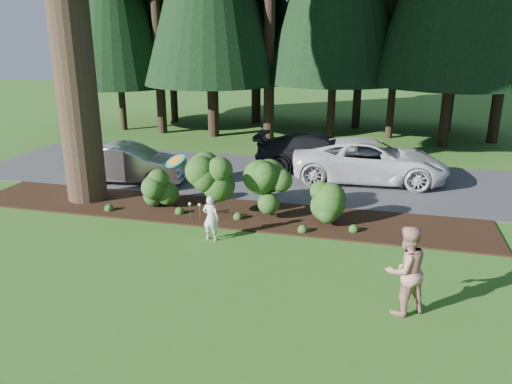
{
  "coord_description": "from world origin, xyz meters",
  "views": [
    {
      "loc": [
        4.66,
        -10.37,
        5.3
      ],
      "look_at": [
        1.59,
        1.63,
        1.3
      ],
      "focal_mm": 35.0,
      "sensor_mm": 36.0,
      "label": 1
    }
  ],
  "objects_px": {
    "car_dark_suv": "(320,153)",
    "adult": "(405,270)",
    "child": "(211,218)",
    "frisbee": "(175,161)",
    "car_silver_wagon": "(129,163)",
    "car_white_suv": "(370,160)"
  },
  "relations": [
    {
      "from": "car_silver_wagon",
      "to": "adult",
      "type": "height_order",
      "value": "adult"
    },
    {
      "from": "car_dark_suv",
      "to": "car_silver_wagon",
      "type": "bearing_deg",
      "value": 114.25
    },
    {
      "from": "car_dark_suv",
      "to": "child",
      "type": "height_order",
      "value": "car_dark_suv"
    },
    {
      "from": "car_white_suv",
      "to": "child",
      "type": "bearing_deg",
      "value": 146.1
    },
    {
      "from": "car_dark_suv",
      "to": "adult",
      "type": "distance_m",
      "value": 10.33
    },
    {
      "from": "car_silver_wagon",
      "to": "adult",
      "type": "bearing_deg",
      "value": -132.67
    },
    {
      "from": "adult",
      "to": "car_white_suv",
      "type": "bearing_deg",
      "value": -118.16
    },
    {
      "from": "child",
      "to": "frisbee",
      "type": "height_order",
      "value": "frisbee"
    },
    {
      "from": "car_white_suv",
      "to": "child",
      "type": "height_order",
      "value": "car_white_suv"
    },
    {
      "from": "frisbee",
      "to": "car_white_suv",
      "type": "bearing_deg",
      "value": 53.59
    },
    {
      "from": "car_silver_wagon",
      "to": "car_dark_suv",
      "type": "height_order",
      "value": "car_dark_suv"
    },
    {
      "from": "child",
      "to": "car_white_suv",
      "type": "bearing_deg",
      "value": -114.89
    },
    {
      "from": "adult",
      "to": "car_dark_suv",
      "type": "bearing_deg",
      "value": -108.09
    },
    {
      "from": "car_dark_suv",
      "to": "car_white_suv",
      "type": "bearing_deg",
      "value": -115.77
    },
    {
      "from": "car_silver_wagon",
      "to": "frisbee",
      "type": "relative_size",
      "value": 7.09
    },
    {
      "from": "car_dark_suv",
      "to": "frisbee",
      "type": "distance_m",
      "value": 8.02
    },
    {
      "from": "car_dark_suv",
      "to": "adult",
      "type": "height_order",
      "value": "adult"
    },
    {
      "from": "child",
      "to": "frisbee",
      "type": "distance_m",
      "value": 1.76
    },
    {
      "from": "car_white_suv",
      "to": "adult",
      "type": "distance_m",
      "value": 9.1
    },
    {
      "from": "child",
      "to": "adult",
      "type": "distance_m",
      "value": 5.45
    },
    {
      "from": "car_white_suv",
      "to": "car_dark_suv",
      "type": "bearing_deg",
      "value": 62.14
    },
    {
      "from": "car_silver_wagon",
      "to": "car_dark_suv",
      "type": "distance_m",
      "value": 7.29
    }
  ]
}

